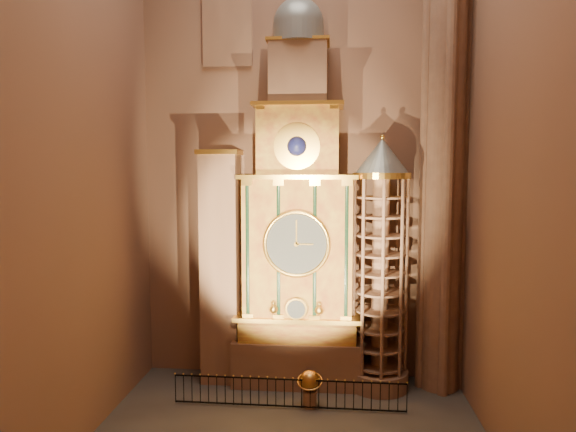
# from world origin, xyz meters

# --- Properties ---
(wall_back) EXTENTS (22.00, 0.00, 22.00)m
(wall_back) POSITION_xyz_m (0.00, 6.00, 11.00)
(wall_back) COLOR #8B5C4B
(wall_back) RESTS_ON floor
(wall_left) EXTENTS (0.00, 22.00, 22.00)m
(wall_left) POSITION_xyz_m (-7.00, 0.00, 11.00)
(wall_left) COLOR #8B5C4B
(wall_left) RESTS_ON floor
(wall_right) EXTENTS (0.00, 22.00, 22.00)m
(wall_right) POSITION_xyz_m (7.00, 0.00, 11.00)
(wall_right) COLOR #8B5C4B
(wall_right) RESTS_ON floor
(astronomical_clock) EXTENTS (5.60, 2.41, 16.70)m
(astronomical_clock) POSITION_xyz_m (0.00, 4.96, 6.68)
(astronomical_clock) COLOR #8C634C
(astronomical_clock) RESTS_ON floor
(portrait_tower) EXTENTS (1.80, 1.60, 10.20)m
(portrait_tower) POSITION_xyz_m (-3.40, 4.98, 5.15)
(portrait_tower) COLOR #8C634C
(portrait_tower) RESTS_ON floor
(stair_turret) EXTENTS (2.50, 2.50, 10.80)m
(stair_turret) POSITION_xyz_m (3.50, 4.70, 5.27)
(stair_turret) COLOR #8C634C
(stair_turret) RESTS_ON floor
(gothic_pier) EXTENTS (2.04, 2.04, 22.00)m
(gothic_pier) POSITION_xyz_m (6.10, 5.00, 11.00)
(gothic_pier) COLOR #8C634C
(gothic_pier) RESTS_ON floor
(stained_glass_window) EXTENTS (2.20, 0.14, 5.20)m
(stained_glass_window) POSITION_xyz_m (-3.20, 5.92, 16.50)
(stained_glass_window) COLOR navy
(stained_glass_window) RESTS_ON wall_back
(celestial_globe) EXTENTS (1.09, 1.03, 1.47)m
(celestial_globe) POSITION_xyz_m (0.62, 2.63, 0.88)
(celestial_globe) COLOR #8C634C
(celestial_globe) RESTS_ON floor
(iron_railing) EXTENTS (9.10, 0.16, 1.15)m
(iron_railing) POSITION_xyz_m (-0.19, 2.38, 0.62)
(iron_railing) COLOR black
(iron_railing) RESTS_ON floor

